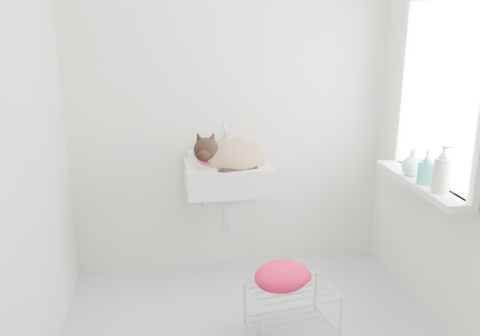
{
  "coord_description": "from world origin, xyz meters",
  "views": [
    {
      "loc": [
        -0.47,
        -2.44,
        1.75
      ],
      "look_at": [
        -0.01,
        0.5,
        0.88
      ],
      "focal_mm": 38.23,
      "sensor_mm": 36.0,
      "label": 1
    }
  ],
  "objects": [
    {
      "name": "sink",
      "position": [
        -0.06,
        0.74,
        0.85
      ],
      "size": [
        0.54,
        0.47,
        0.22
      ],
      "primitive_type": "cube",
      "color": "white",
      "rests_on": "back_wall"
    },
    {
      "name": "right_wall",
      "position": [
        1.1,
        0.0,
        1.25
      ],
      "size": [
        0.02,
        2.0,
        2.5
      ],
      "primitive_type": "cube",
      "color": "white",
      "rests_on": "ground"
    },
    {
      "name": "bottle_b",
      "position": [
        1.0,
        0.13,
        0.85
      ],
      "size": [
        0.12,
        0.12,
        0.19
      ],
      "primitive_type": "imported",
      "rotation": [
        0.0,
        0.0,
        2.57
      ],
      "color": "teal",
      "rests_on": "windowsill"
    },
    {
      "name": "bottle_c",
      "position": [
        1.0,
        0.29,
        0.85
      ],
      "size": [
        0.17,
        0.17,
        0.16
      ],
      "primitive_type": "imported",
      "rotation": [
        0.0,
        0.0,
        1.0
      ],
      "color": "white",
      "rests_on": "windowsill"
    },
    {
      "name": "bottle_a",
      "position": [
        1.0,
        -0.03,
        0.85
      ],
      "size": [
        0.12,
        0.12,
        0.22
      ],
      "primitive_type": "imported",
      "rotation": [
        0.0,
        0.0,
        0.73
      ],
      "color": "beige",
      "rests_on": "windowsill"
    },
    {
      "name": "window_frame",
      "position": [
        1.07,
        0.2,
        1.35
      ],
      "size": [
        0.04,
        0.9,
        1.1
      ],
      "primitive_type": "cube",
      "color": "white",
      "rests_on": "right_wall"
    },
    {
      "name": "left_wall",
      "position": [
        -1.1,
        0.0,
        1.25
      ],
      "size": [
        0.02,
        2.0,
        2.5
      ],
      "primitive_type": "cube",
      "color": "white",
      "rests_on": "ground"
    },
    {
      "name": "back_wall",
      "position": [
        0.0,
        1.0,
        1.25
      ],
      "size": [
        2.2,
        0.02,
        2.5
      ],
      "primitive_type": "cube",
      "color": "white",
      "rests_on": "ground"
    },
    {
      "name": "windowsill",
      "position": [
        1.01,
        0.2,
        0.83
      ],
      "size": [
        0.16,
        0.88,
        0.04
      ],
      "primitive_type": "cube",
      "color": "white",
      "rests_on": "right_wall"
    },
    {
      "name": "towel",
      "position": [
        0.17,
        0.1,
        0.31
      ],
      "size": [
        0.4,
        0.35,
        0.14
      ],
      "primitive_type": "ellipsoid",
      "rotation": [
        0.0,
        0.0,
        0.4
      ],
      "color": "red",
      "rests_on": "wire_rack"
    },
    {
      "name": "wire_rack",
      "position": [
        0.22,
        0.07,
        0.15
      ],
      "size": [
        0.5,
        0.39,
        0.28
      ],
      "primitive_type": "cube",
      "rotation": [
        0.0,
        0.0,
        0.14
      ],
      "color": "beige",
      "rests_on": "floor"
    },
    {
      "name": "cat",
      "position": [
        -0.05,
        0.72,
        0.89
      ],
      "size": [
        0.47,
        0.38,
        0.3
      ],
      "rotation": [
        0.0,
        0.0,
        -0.02
      ],
      "color": "tan",
      "rests_on": "sink"
    },
    {
      "name": "window_glass",
      "position": [
        1.09,
        0.2,
        1.35
      ],
      "size": [
        0.01,
        0.8,
        1.0
      ],
      "primitive_type": "cube",
      "color": "white",
      "rests_on": "right_wall"
    },
    {
      "name": "faucet",
      "position": [
        -0.06,
        0.92,
        0.99
      ],
      "size": [
        0.2,
        0.14,
        0.2
      ],
      "primitive_type": null,
      "color": "silver",
      "rests_on": "sink"
    }
  ]
}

